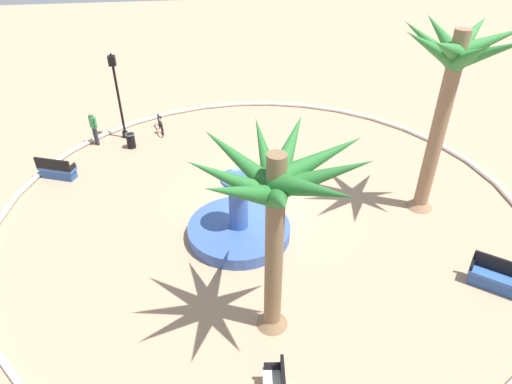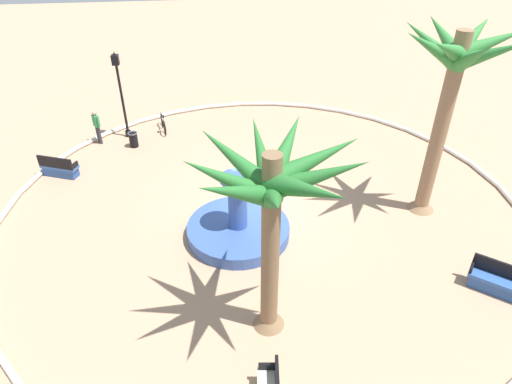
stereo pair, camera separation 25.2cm
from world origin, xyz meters
TOP-DOWN VIEW (x-y plane):
  - ground_plane at (0.00, 0.00)m, footprint 80.00×80.00m
  - plaza_curb at (0.00, 0.00)m, footprint 19.82×19.82m
  - fountain at (1.11, 1.68)m, footprint 3.61×3.61m
  - palm_tree_near_fountain at (0.59, 5.68)m, footprint 4.31×4.22m
  - palm_tree_by_curb at (-5.98, 0.95)m, footprint 4.13×4.09m
  - bench_east at (-6.40, 5.28)m, footprint 1.55×1.41m
  - bench_west at (8.29, -3.24)m, footprint 1.67×1.05m
  - lamppost at (5.84, -6.70)m, footprint 0.32×0.32m
  - trash_bin at (5.44, -5.56)m, footprint 0.46×0.46m
  - bicycle_red_frame at (4.12, -7.16)m, footprint 0.49×1.70m
  - person_cyclist_helmet at (7.12, -6.13)m, footprint 0.37×0.44m

SIDE VIEW (x-z plane):
  - ground_plane at x=0.00m, z-range 0.00..0.00m
  - plaza_curb at x=0.00m, z-range 0.00..0.20m
  - fountain at x=1.11m, z-range -0.89..1.56m
  - bench_east at x=-6.40m, z-range -0.15..0.85m
  - bench_west at x=8.29m, z-range -0.15..0.85m
  - bicycle_red_frame at x=4.12m, z-range -0.09..0.86m
  - trash_bin at x=5.44m, z-range 0.02..0.75m
  - person_cyclist_helmet at x=7.12m, z-range 0.10..1.79m
  - lamppost at x=5.84m, z-range 0.36..4.56m
  - palm_tree_near_fountain at x=0.59m, z-range 1.56..7.31m
  - palm_tree_by_curb at x=-5.98m, z-range 1.68..8.64m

